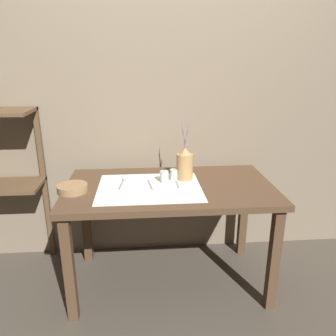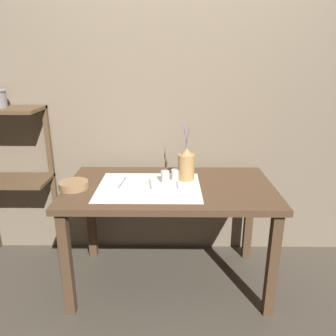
{
  "view_description": "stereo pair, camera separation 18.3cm",
  "coord_description": "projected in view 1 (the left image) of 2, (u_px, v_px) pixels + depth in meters",
  "views": [
    {
      "loc": [
        -0.17,
        -2.0,
        1.53
      ],
      "look_at": [
        -0.01,
        0.0,
        0.86
      ],
      "focal_mm": 35.0,
      "sensor_mm": 36.0,
      "label": 1
    },
    {
      "loc": [
        0.01,
        -2.0,
        1.53
      ],
      "look_at": [
        -0.01,
        0.0,
        0.86
      ],
      "focal_mm": 35.0,
      "sensor_mm": 36.0,
      "label": 2
    }
  ],
  "objects": [
    {
      "name": "glass_tumbler_far",
      "position": [
        174.0,
        175.0,
        2.23
      ],
      "size": [
        0.06,
        0.06,
        0.07
      ],
      "color": "#B7C1BC",
      "rests_on": "wooden_table"
    },
    {
      "name": "stone_wall_back",
      "position": [
        164.0,
        105.0,
        2.47
      ],
      "size": [
        7.0,
        0.06,
        2.4
      ],
      "color": "#7A6B56",
      "rests_on": "ground_plane"
    },
    {
      "name": "knife_center",
      "position": [
        150.0,
        184.0,
        2.15
      ],
      "size": [
        0.03,
        0.18,
        0.0
      ],
      "color": "gray",
      "rests_on": "wooden_table"
    },
    {
      "name": "wooden_table",
      "position": [
        170.0,
        198.0,
        2.18
      ],
      "size": [
        1.36,
        0.75,
        0.74
      ],
      "color": "#4C3523",
      "rests_on": "ground_plane"
    },
    {
      "name": "spoon_inner",
      "position": [
        176.0,
        180.0,
        2.22
      ],
      "size": [
        0.02,
        0.19,
        0.02
      ],
      "color": "gray",
      "rests_on": "wooden_table"
    },
    {
      "name": "ground_plane",
      "position": [
        169.0,
        280.0,
        2.39
      ],
      "size": [
        12.0,
        12.0,
        0.0
      ],
      "primitive_type": "plane",
      "color": "#473F35"
    },
    {
      "name": "glass_tumbler_near",
      "position": [
        164.0,
        177.0,
        2.19
      ],
      "size": [
        0.06,
        0.06,
        0.08
      ],
      "color": "#B7C1BC",
      "rests_on": "wooden_table"
    },
    {
      "name": "pitcher_with_flowers",
      "position": [
        185.0,
        165.0,
        2.22
      ],
      "size": [
        0.11,
        0.11,
        0.42
      ],
      "color": "#A87F4C",
      "rests_on": "wooden_table"
    },
    {
      "name": "linen_cloth",
      "position": [
        150.0,
        188.0,
        2.11
      ],
      "size": [
        0.66,
        0.52,
        0.0
      ],
      "color": "silver",
      "rests_on": "wooden_table"
    },
    {
      "name": "spoon_outer",
      "position": [
        123.0,
        181.0,
        2.2
      ],
      "size": [
        0.04,
        0.19,
        0.02
      ],
      "color": "gray",
      "rests_on": "wooden_table"
    },
    {
      "name": "wooden_bowl",
      "position": [
        72.0,
        188.0,
        2.04
      ],
      "size": [
        0.19,
        0.19,
        0.05
      ],
      "color": "#8E6B47",
      "rests_on": "wooden_table"
    }
  ]
}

